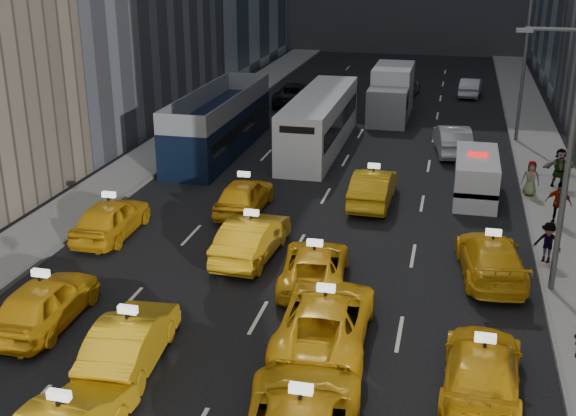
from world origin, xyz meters
name	(u,v)px	position (x,y,z in m)	size (l,w,h in m)	color
sidewalk_west	(159,152)	(-10.50, 25.00, 0.07)	(3.00, 90.00, 0.15)	gray
sidewalk_east	(549,178)	(10.50, 25.00, 0.07)	(3.00, 90.00, 0.15)	gray
curb_west	(183,153)	(-9.05, 25.00, 0.09)	(0.15, 90.00, 0.18)	slate
curb_east	(519,176)	(9.05, 25.00, 0.09)	(0.15, 90.00, 0.18)	slate
streetlight_near	(566,154)	(9.18, 12.00, 4.92)	(2.15, 0.22, 9.00)	#595B60
streetlight_far	(523,59)	(9.18, 32.00, 4.92)	(2.15, 0.22, 9.00)	#595B60
taxi_8	(44,302)	(-6.34, 6.04, 0.79)	(1.86, 4.62, 1.57)	#E9A613
taxi_9	(130,340)	(-2.79, 4.60, 0.76)	(1.60, 4.60, 1.52)	#E9A613
taxi_10	(325,318)	(2.35, 7.06, 0.78)	(2.60, 5.64, 1.57)	#E9A613
taxi_11	(482,369)	(6.85, 5.43, 0.72)	(2.02, 4.97, 1.44)	#E9A613
taxi_12	(111,218)	(-7.60, 13.18, 0.79)	(1.86, 4.62, 1.58)	#E9A613
taxi_13	(252,238)	(-1.47, 12.48, 0.80)	(1.69, 4.85, 1.60)	#E9A613
taxi_14	(314,266)	(1.27, 10.82, 0.67)	(2.21, 4.79, 1.33)	#E9A613
taxi_15	(491,258)	(7.28, 12.77, 0.75)	(2.10, 5.16, 1.50)	#E9A613
taxi_16	(244,195)	(-3.14, 17.13, 0.76)	(1.80, 4.47, 1.52)	#E9A613
taxi_17	(373,187)	(2.28, 19.43, 0.80)	(1.69, 4.84, 1.60)	#E9A613
nypd_van	(476,177)	(6.82, 21.47, 0.97)	(2.27, 5.13, 2.15)	silver
double_decker	(219,123)	(-7.22, 26.05, 1.71)	(4.00, 12.07, 3.45)	black
city_bus	(320,122)	(-1.86, 28.10, 1.56)	(2.89, 12.23, 3.14)	silver
box_truck	(391,93)	(1.38, 36.82, 1.66)	(2.61, 7.39, 3.36)	silver
misc_car_0	(453,140)	(5.63, 28.72, 0.82)	(1.73, 4.96, 1.63)	#ADB1B5
misc_car_1	(296,93)	(-5.82, 39.45, 0.79)	(2.61, 5.67, 1.58)	black
misc_car_2	(401,86)	(1.50, 44.07, 0.79)	(2.20, 5.42, 1.57)	slate
misc_car_3	(347,87)	(-2.63, 43.40, 0.66)	(1.57, 3.90, 1.33)	black
misc_car_4	(470,87)	(6.66, 45.30, 0.70)	(1.48, 4.26, 1.40)	#B2B6BB
pedestrian_2	(548,242)	(9.33, 14.25, 0.92)	(1.00, 0.41, 1.54)	gray
pedestrian_3	(558,203)	(10.13, 18.40, 1.06)	(1.07, 0.49, 1.82)	gray
pedestrian_4	(531,178)	(9.30, 21.90, 0.97)	(0.80, 0.44, 1.64)	gray
pedestrian_5	(560,168)	(10.75, 23.57, 1.08)	(1.73, 0.50, 1.87)	gray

